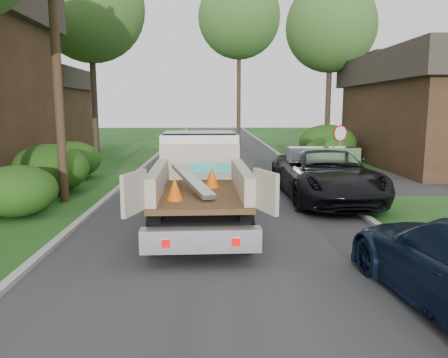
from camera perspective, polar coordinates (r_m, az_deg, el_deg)
name	(u,v)px	position (r m, az deg, el deg)	size (l,w,h in m)	color
ground	(228,245)	(10.45, 0.59, -8.62)	(120.00, 120.00, 0.00)	#1B3F12
road	(221,178)	(20.19, -0.43, 0.19)	(8.00, 90.00, 0.02)	#28282B
curb_left	(132,177)	(20.52, -11.96, 0.29)	(0.20, 90.00, 0.12)	#9E9E99
curb_right	(309,176)	(20.67, 11.01, 0.39)	(0.20, 90.00, 0.12)	#9E9E99
stop_sign	(340,141)	(19.78, 14.91, 4.86)	(0.71, 0.32, 2.48)	slate
utility_pole	(56,47)	(15.88, -21.10, 15.80)	(2.42, 1.25, 10.00)	#382619
house_left_far	(29,110)	(34.53, -24.11, 8.28)	(7.56, 7.56, 6.00)	#362316
hedge_left_a	(17,191)	(14.40, -25.38, -1.39)	(2.34, 2.34, 1.53)	#163A0D
hedge_left_b	(50,169)	(17.69, -21.78, 1.26)	(2.86, 2.86, 1.87)	#163A0D
hedge_left_c	(72,160)	(21.08, -19.27, 2.37)	(2.60, 2.60, 1.70)	#163A0D
hedge_right_a	(329,152)	(23.86, 13.52, 3.40)	(2.60, 2.60, 1.70)	#163A0D
hedge_right_b	(327,143)	(26.91, 13.34, 4.60)	(3.38, 3.38, 2.21)	#163A0D
tree_left_far	(90,7)	(28.45, -17.11, 20.65)	(6.40, 6.40, 12.20)	#2D2119
tree_right_far	(331,27)	(31.39, 13.79, 18.75)	(6.00, 6.00, 11.50)	#2D2119
tree_center_far	(239,17)	(40.74, 2.00, 20.34)	(7.20, 7.20, 14.60)	#2D2119
flatbed_truck	(200,173)	(12.66, -3.18, 0.78)	(3.05, 6.58, 2.46)	black
black_pickup	(325,174)	(15.75, 13.11, 0.58)	(2.94, 6.37, 1.77)	black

